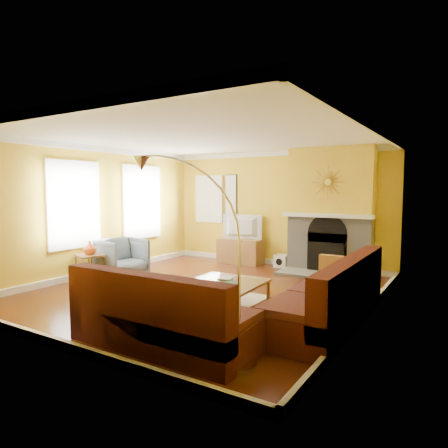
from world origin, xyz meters
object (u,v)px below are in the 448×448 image
Objects in this scene: media_console at (240,251)px; arc_lamp at (191,257)px; side_table at (90,267)px; armchair at (122,257)px; coffee_table at (224,295)px; sectional_sofa at (247,286)px.

arc_lamp is at bearing -66.09° from media_console.
media_console reaches higher than side_table.
armchair is at bearing 145.67° from arc_lamp.
side_table reaches higher than coffee_table.
arc_lamp is (3.83, -1.84, 0.82)m from side_table.
sectional_sofa is 1.68× the size of arc_lamp.
media_console is 1.26× the size of armchair.
media_console is at bearing 115.77° from coffee_table.
coffee_table is at bearing -94.60° from armchair.
sectional_sofa is 0.56m from coffee_table.
armchair reaches higher than side_table.
coffee_table is (-0.48, 0.17, -0.23)m from sectional_sofa.
side_table is (-3.73, 0.39, -0.19)m from sectional_sofa.
coffee_table is 0.50× the size of arc_lamp.
media_console is 5.54m from arc_lamp.
arc_lamp reaches higher than side_table.
sectional_sofa is at bearing 94.02° from arc_lamp.
sectional_sofa is 4.16m from media_console.
sectional_sofa reaches higher than media_console.
armchair is at bearing 70.64° from side_table.
media_console is at bearing 63.17° from side_table.
side_table is (-0.22, -0.63, -0.13)m from armchair.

